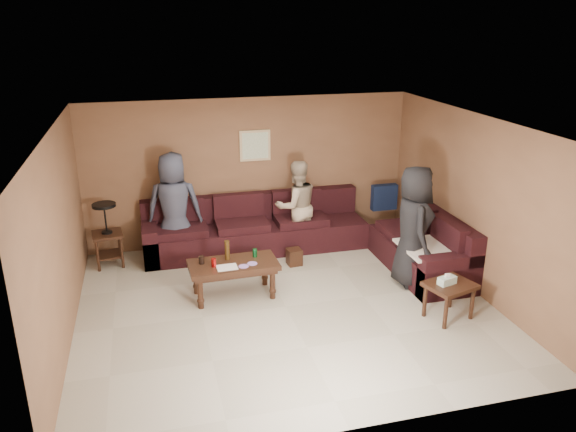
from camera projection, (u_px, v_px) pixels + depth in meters
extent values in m
plane|color=#AFA994|center=(286.00, 307.00, 7.67)|extent=(5.50, 5.50, 0.00)
cube|color=beige|center=(286.00, 129.00, 6.84)|extent=(5.50, 5.00, 0.10)
cube|color=brown|center=(250.00, 172.00, 9.53)|extent=(5.50, 0.10, 2.50)
cube|color=brown|center=(355.00, 316.00, 4.97)|extent=(5.50, 0.10, 2.50)
cube|color=brown|center=(60.00, 241.00, 6.60)|extent=(0.10, 5.00, 2.50)
cube|color=brown|center=(475.00, 204.00, 7.89)|extent=(0.10, 5.00, 2.50)
cube|color=black|center=(256.00, 237.00, 9.46)|extent=(3.70, 0.90, 0.45)
cube|color=black|center=(252.00, 206.00, 9.61)|extent=(3.70, 0.24, 0.45)
cube|color=black|center=(150.00, 242.00, 9.03)|extent=(0.24, 0.90, 0.63)
cube|color=black|center=(420.00, 257.00, 8.68)|extent=(0.90, 2.00, 0.45)
cube|color=black|center=(442.00, 228.00, 8.61)|extent=(0.24, 2.00, 0.45)
cube|color=black|center=(450.00, 276.00, 7.85)|extent=(0.90, 0.24, 0.63)
cube|color=#111A36|center=(384.00, 197.00, 9.83)|extent=(0.45, 0.14, 0.45)
cube|color=silver|center=(436.00, 247.00, 8.15)|extent=(1.00, 0.85, 0.04)
cube|color=#331B11|center=(233.00, 265.00, 7.81)|extent=(1.25, 0.66, 0.07)
cube|color=#331B11|center=(233.00, 269.00, 7.83)|extent=(1.16, 0.56, 0.06)
cylinder|color=#331B11|center=(200.00, 293.00, 7.56)|extent=(0.08, 0.08, 0.45)
cylinder|color=#331B11|center=(273.00, 284.00, 7.83)|extent=(0.08, 0.08, 0.45)
cylinder|color=#331B11|center=(196.00, 279.00, 7.96)|extent=(0.08, 0.08, 0.45)
cylinder|color=#331B11|center=(265.00, 271.00, 8.23)|extent=(0.08, 0.08, 0.45)
cylinder|color=red|center=(214.00, 263.00, 7.65)|extent=(0.07, 0.07, 0.12)
cylinder|color=#157834|center=(255.00, 253.00, 7.97)|extent=(0.07, 0.07, 0.12)
cylinder|color=#35220C|center=(227.00, 250.00, 7.86)|extent=(0.07, 0.07, 0.28)
cylinder|color=black|center=(202.00, 260.00, 7.75)|extent=(0.08, 0.08, 0.11)
cube|color=silver|center=(227.00, 267.00, 7.64)|extent=(0.29, 0.23, 0.00)
cylinder|color=#E450A7|center=(244.00, 266.00, 7.67)|extent=(0.14, 0.14, 0.01)
cylinder|color=#E450A7|center=(252.00, 264.00, 7.76)|extent=(0.14, 0.14, 0.01)
cube|color=#331B11|center=(107.00, 234.00, 8.78)|extent=(0.50, 0.50, 0.05)
cube|color=#331B11|center=(110.00, 254.00, 8.89)|extent=(0.44, 0.44, 0.03)
cylinder|color=#331B11|center=(98.00, 256.00, 8.64)|extent=(0.05, 0.05, 0.52)
cylinder|color=#331B11|center=(122.00, 252.00, 8.77)|extent=(0.05, 0.05, 0.52)
cylinder|color=#331B11|center=(96.00, 247.00, 8.96)|extent=(0.05, 0.05, 0.52)
cylinder|color=#331B11|center=(120.00, 244.00, 9.08)|extent=(0.05, 0.05, 0.52)
cylinder|color=black|center=(107.00, 232.00, 8.76)|extent=(0.16, 0.16, 0.03)
cylinder|color=black|center=(105.00, 218.00, 8.69)|extent=(0.03, 0.03, 0.43)
cylinder|color=black|center=(104.00, 205.00, 8.61)|extent=(0.36, 0.36, 0.05)
cube|color=#331B11|center=(450.00, 285.00, 7.25)|extent=(0.71, 0.64, 0.05)
cylinder|color=#331B11|center=(446.00, 312.00, 7.06)|extent=(0.05, 0.05, 0.47)
cylinder|color=#331B11|center=(472.00, 303.00, 7.29)|extent=(0.05, 0.05, 0.47)
cylinder|color=#331B11|center=(425.00, 300.00, 7.36)|extent=(0.05, 0.05, 0.47)
cylinder|color=#331B11|center=(451.00, 291.00, 7.59)|extent=(0.05, 0.05, 0.47)
cube|color=silver|center=(447.00, 280.00, 7.21)|extent=(0.26, 0.18, 0.10)
cube|color=silver|center=(448.00, 276.00, 7.19)|extent=(0.06, 0.04, 0.05)
cube|color=#331B11|center=(294.00, 257.00, 8.93)|extent=(0.23, 0.23, 0.26)
cube|color=tan|center=(255.00, 146.00, 9.38)|extent=(0.52, 0.03, 0.52)
cube|color=silver|center=(255.00, 146.00, 9.37)|extent=(0.44, 0.01, 0.44)
imported|color=#333747|center=(174.00, 207.00, 8.91)|extent=(0.92, 0.66, 1.77)
imported|color=tan|center=(297.00, 206.00, 9.31)|extent=(0.83, 0.69, 1.54)
imported|color=black|center=(413.00, 226.00, 8.07)|extent=(0.71, 0.96, 1.78)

